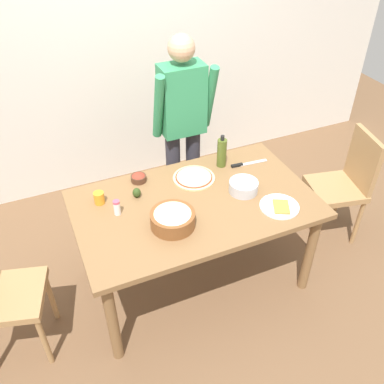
% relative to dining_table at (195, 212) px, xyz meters
% --- Properties ---
extents(ground, '(8.00, 8.00, 0.00)m').
position_rel_dining_table_xyz_m(ground, '(0.00, 0.00, -0.67)').
color(ground, brown).
extents(wall_back, '(5.60, 0.10, 2.60)m').
position_rel_dining_table_xyz_m(wall_back, '(0.00, 1.60, 0.63)').
color(wall_back, silver).
rests_on(wall_back, ground).
extents(dining_table, '(1.60, 0.96, 0.76)m').
position_rel_dining_table_xyz_m(dining_table, '(0.00, 0.00, 0.00)').
color(dining_table, brown).
rests_on(dining_table, ground).
extents(person_cook, '(0.49, 0.25, 1.62)m').
position_rel_dining_table_xyz_m(person_cook, '(0.23, 0.76, 0.27)').
color(person_cook, '#2D2D38').
rests_on(person_cook, ground).
extents(chair_wooden_right, '(0.47, 0.47, 0.95)m').
position_rel_dining_table_xyz_m(chair_wooden_right, '(1.32, 0.01, -0.13)').
color(chair_wooden_right, '#A37A4C').
rests_on(chair_wooden_right, ground).
extents(pizza_raw_on_board, '(0.30, 0.30, 0.02)m').
position_rel_dining_table_xyz_m(pizza_raw_on_board, '(0.10, 0.25, 0.10)').
color(pizza_raw_on_board, beige).
rests_on(pizza_raw_on_board, dining_table).
extents(plate_with_slice, '(0.26, 0.26, 0.02)m').
position_rel_dining_table_xyz_m(plate_with_slice, '(0.49, -0.27, 0.10)').
color(plate_with_slice, white).
rests_on(plate_with_slice, dining_table).
extents(popcorn_bowl, '(0.28, 0.28, 0.11)m').
position_rel_dining_table_xyz_m(popcorn_bowl, '(-0.22, -0.16, 0.15)').
color(popcorn_bowl, brown).
rests_on(popcorn_bowl, dining_table).
extents(mixing_bowl_steel, '(0.20, 0.20, 0.08)m').
position_rel_dining_table_xyz_m(mixing_bowl_steel, '(0.35, -0.02, 0.13)').
color(mixing_bowl_steel, '#B7B7BC').
rests_on(mixing_bowl_steel, dining_table).
extents(small_sauce_bowl, '(0.11, 0.11, 0.06)m').
position_rel_dining_table_xyz_m(small_sauce_bowl, '(-0.27, 0.38, 0.12)').
color(small_sauce_bowl, '#4C2D1E').
rests_on(small_sauce_bowl, dining_table).
extents(olive_oil_bottle, '(0.07, 0.07, 0.26)m').
position_rel_dining_table_xyz_m(olive_oil_bottle, '(0.36, 0.32, 0.20)').
color(olive_oil_bottle, '#47561E').
rests_on(olive_oil_bottle, dining_table).
extents(cup_orange, '(0.07, 0.07, 0.08)m').
position_rel_dining_table_xyz_m(cup_orange, '(-0.58, 0.25, 0.13)').
color(cup_orange, orange).
rests_on(cup_orange, dining_table).
extents(salt_shaker, '(0.04, 0.04, 0.11)m').
position_rel_dining_table_xyz_m(salt_shaker, '(-0.51, 0.09, 0.14)').
color(salt_shaker, white).
rests_on(salt_shaker, dining_table).
extents(chef_knife, '(0.29, 0.05, 0.02)m').
position_rel_dining_table_xyz_m(chef_knife, '(0.52, 0.26, 0.10)').
color(chef_knife, silver).
rests_on(chef_knife, dining_table).
extents(avocado, '(0.06, 0.06, 0.07)m').
position_rel_dining_table_xyz_m(avocado, '(-0.34, 0.21, 0.13)').
color(avocado, '#2D4219').
rests_on(avocado, dining_table).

